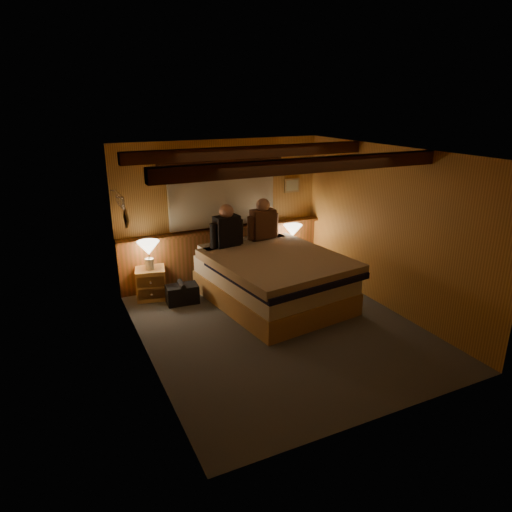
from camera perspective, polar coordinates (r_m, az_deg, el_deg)
floor at (r=6.42m, az=2.87°, el=-8.96°), size 4.20×4.20×0.00m
ceiling at (r=5.70m, az=3.27°, el=12.88°), size 4.20×4.20×0.00m
wall_back at (r=7.79m, az=-4.34°, el=5.54°), size 3.60×0.00×3.60m
wall_left at (r=5.37m, az=-14.09°, el=-1.24°), size 0.00×4.20×4.20m
wall_right at (r=6.96m, az=16.23°, el=3.19°), size 0.00×4.20×4.20m
wall_front at (r=4.35m, az=16.41°, el=-6.34°), size 3.60×0.00×3.60m
wainscot at (r=7.93m, az=-4.04°, el=0.42°), size 3.60×0.23×0.94m
curtain_window at (r=7.66m, az=-4.21°, el=7.77°), size 2.18×0.09×1.11m
ceiling_beams at (r=5.84m, az=2.54°, el=12.15°), size 3.60×1.65×0.16m
coat_rail at (r=6.76m, az=-16.56°, el=6.80°), size 0.05×0.55×0.24m
framed_print at (r=8.27m, az=4.50°, el=8.80°), size 0.30×0.04×0.25m
bed at (r=7.03m, az=2.18°, el=-2.74°), size 2.01×2.48×0.78m
nightstand_left at (r=7.41m, az=-13.00°, el=-3.35°), size 0.53×0.49×0.50m
nightstand_right at (r=8.28m, az=4.46°, el=-0.54°), size 0.52×0.48×0.49m
lamp_left at (r=7.20m, az=-13.28°, el=0.76°), size 0.34×0.34×0.45m
lamp_right at (r=8.08m, az=4.61°, el=3.02°), size 0.33×0.33×0.43m
person_left at (r=7.27m, az=-3.68°, el=3.39°), size 0.58×0.27×0.71m
person_right at (r=7.69m, az=0.87°, el=4.28°), size 0.58×0.25×0.71m
duffel_bag at (r=7.18m, az=-9.21°, el=-4.66°), size 0.51×0.33×0.35m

